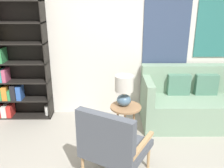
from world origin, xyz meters
TOP-DOWN VIEW (x-y plane):
  - wall_back at (0.05, 2.03)m, footprint 6.40×0.08m
  - bookshelf at (-1.71, 1.85)m, footprint 1.04×0.30m
  - armchair at (-0.01, 0.24)m, footprint 0.89×0.88m
  - couch at (1.32, 1.61)m, footprint 1.64×0.81m
  - side_table at (0.20, 1.10)m, footprint 0.44×0.44m
  - table_lamp at (0.17, 1.13)m, footprint 0.26×0.26m

SIDE VIEW (x-z plane):
  - couch at x=1.32m, z-range -0.11..0.82m
  - side_table at x=0.20m, z-range 0.19..0.72m
  - armchair at x=-0.01m, z-range 0.04..0.94m
  - table_lamp at x=0.17m, z-range 0.56..1.00m
  - bookshelf at x=-1.71m, z-range -0.07..1.87m
  - wall_back at x=0.05m, z-range 0.00..2.70m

